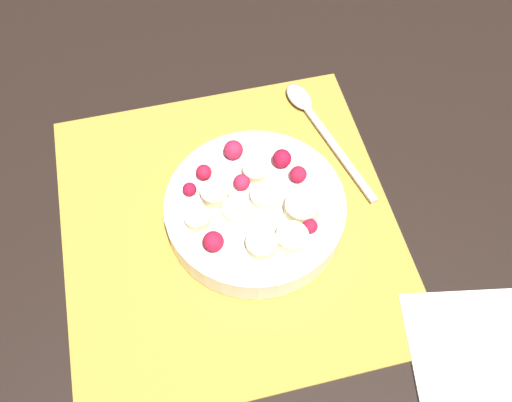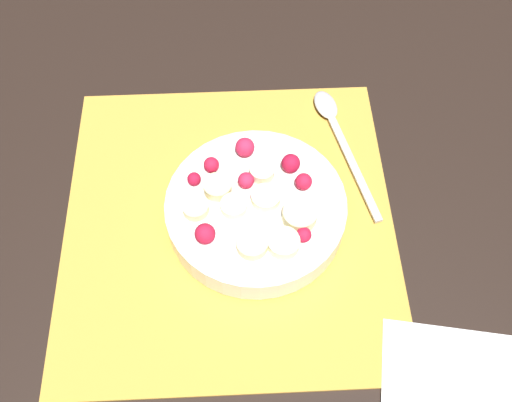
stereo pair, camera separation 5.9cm
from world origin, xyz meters
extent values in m
plane|color=black|center=(0.00, 0.00, 0.00)|extent=(3.00, 3.00, 0.00)
cube|color=gold|center=(0.00, 0.00, 0.00)|extent=(0.38, 0.36, 0.01)
cylinder|color=silver|center=(0.00, -0.03, 0.02)|extent=(0.19, 0.19, 0.03)
torus|color=silver|center=(0.00, -0.03, 0.03)|extent=(0.19, 0.19, 0.01)
cylinder|color=white|center=(0.00, -0.03, 0.04)|extent=(0.18, 0.18, 0.00)
cylinder|color=beige|center=(-0.05, -0.02, 0.05)|extent=(0.03, 0.03, 0.01)
cylinder|color=#F4EAB7|center=(0.00, -0.04, 0.05)|extent=(0.04, 0.04, 0.01)
cylinder|color=beige|center=(0.01, 0.01, 0.05)|extent=(0.04, 0.04, 0.01)
cylinder|color=beige|center=(-0.02, -0.07, 0.05)|extent=(0.04, 0.04, 0.01)
cylinder|color=#F4EAB7|center=(-0.01, -0.01, 0.05)|extent=(0.04, 0.04, 0.01)
cylinder|color=#F4EAB7|center=(0.03, -0.04, 0.05)|extent=(0.03, 0.03, 0.01)
cylinder|color=#F4EAB7|center=(-0.05, -0.05, 0.05)|extent=(0.05, 0.05, 0.01)
cylinder|color=beige|center=(-0.01, 0.03, 0.05)|extent=(0.03, 0.03, 0.01)
sphere|color=red|center=(0.02, -0.08, 0.05)|extent=(0.02, 0.02, 0.02)
sphere|color=#B21433|center=(0.04, -0.07, 0.05)|extent=(0.02, 0.02, 0.02)
sphere|color=#D12347|center=(0.06, -0.02, 0.05)|extent=(0.02, 0.02, 0.02)
sphere|color=red|center=(0.04, 0.02, 0.05)|extent=(0.02, 0.02, 0.02)
sphere|color=#D12347|center=(0.02, -0.02, 0.05)|extent=(0.02, 0.02, 0.02)
sphere|color=red|center=(-0.05, -0.08, 0.05)|extent=(0.02, 0.02, 0.02)
sphere|color=red|center=(-0.04, 0.02, 0.05)|extent=(0.02, 0.02, 0.02)
sphere|color=#B21433|center=(0.03, 0.04, 0.05)|extent=(0.01, 0.01, 0.01)
cube|color=#B2B2B7|center=(0.06, -0.15, 0.01)|extent=(0.15, 0.04, 0.00)
ellipsoid|color=#B2B2B7|center=(0.16, -0.12, 0.01)|extent=(0.05, 0.04, 0.01)
cube|color=white|center=(-0.20, -0.22, 0.00)|extent=(0.15, 0.18, 0.01)
camera|label=1|loc=(-0.31, 0.04, 0.55)|focal=40.00mm
camera|label=2|loc=(-0.31, -0.02, 0.55)|focal=40.00mm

